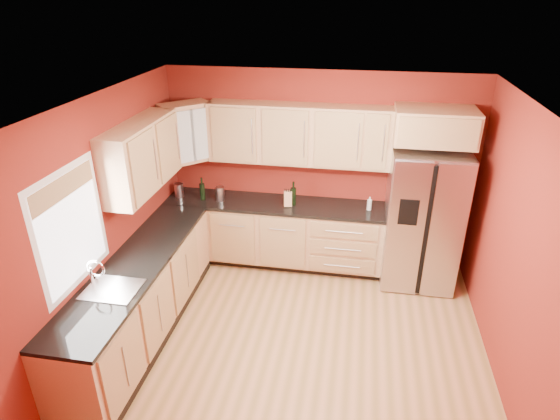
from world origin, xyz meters
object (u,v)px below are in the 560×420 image
(knife_block, at_px, (288,199))
(refrigerator, at_px, (422,218))
(wine_bottle_a, at_px, (202,189))
(canister_left, at_px, (179,190))
(soap_dispenser, at_px, (369,203))

(knife_block, bearing_deg, refrigerator, -11.33)
(refrigerator, xyz_separation_m, wine_bottle_a, (-2.86, 0.00, 0.19))
(canister_left, xyz_separation_m, knife_block, (1.50, -0.03, 0.00))
(refrigerator, relative_size, canister_left, 9.21)
(wine_bottle_a, height_order, soap_dispenser, wine_bottle_a)
(refrigerator, distance_m, soap_dispenser, 0.67)
(wine_bottle_a, xyz_separation_m, knife_block, (1.15, 0.01, -0.06))
(wine_bottle_a, height_order, knife_block, wine_bottle_a)
(soap_dispenser, bearing_deg, canister_left, -179.23)
(knife_block, height_order, soap_dispenser, knife_block)
(refrigerator, xyz_separation_m, canister_left, (-3.20, 0.04, 0.13))
(knife_block, bearing_deg, canister_left, 167.90)
(soap_dispenser, bearing_deg, refrigerator, -5.98)
(wine_bottle_a, bearing_deg, knife_block, 0.28)
(canister_left, distance_m, soap_dispenser, 2.54)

